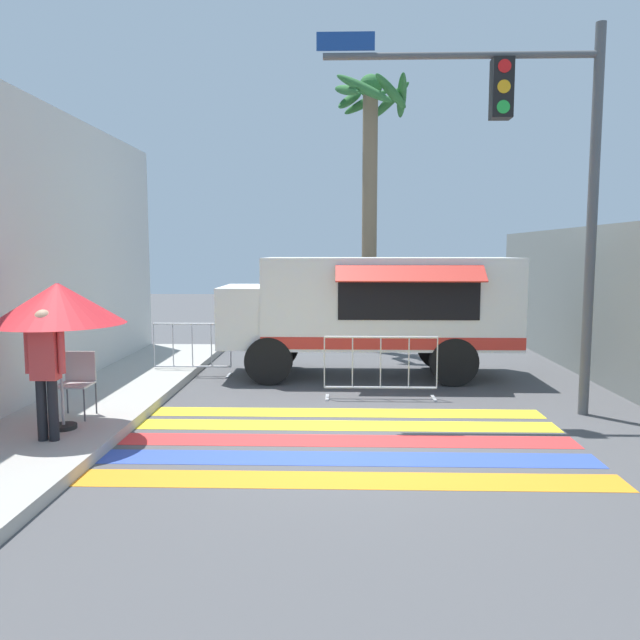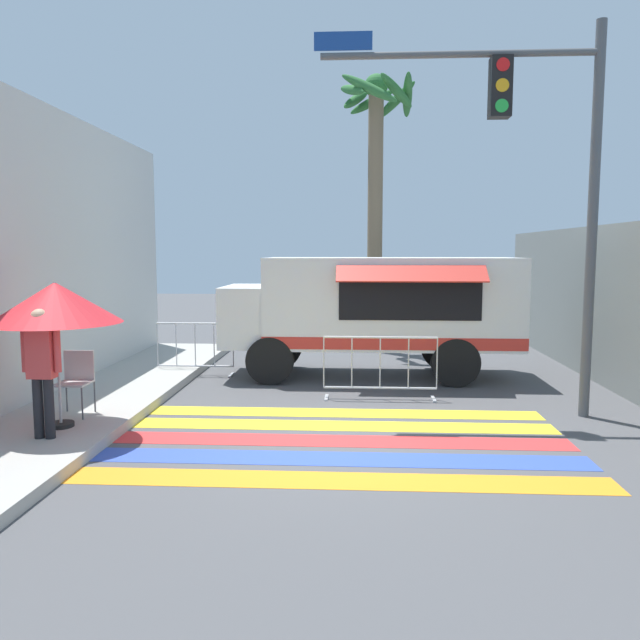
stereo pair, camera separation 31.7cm
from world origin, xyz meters
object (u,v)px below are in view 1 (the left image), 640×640
(food_truck, at_px, (366,306))
(vendor_person, at_px, (45,366))
(folding_chair, at_px, (77,377))
(palm_tree, at_px, (371,168))
(barricade_side, at_px, (192,350))
(traffic_signal_pole, at_px, (539,155))
(barricade_front, at_px, (381,368))
(patio_umbrella, at_px, (58,304))

(food_truck, relative_size, vendor_person, 3.51)
(folding_chair, distance_m, palm_tree, 9.70)
(barricade_side, xyz_separation_m, palm_tree, (3.92, 3.59, 4.24))
(traffic_signal_pole, height_order, vendor_person, traffic_signal_pole)
(barricade_side, bearing_deg, barricade_front, -26.79)
(palm_tree, bearing_deg, barricade_front, -90.79)
(patio_umbrella, height_order, folding_chair, patio_umbrella)
(barricade_front, height_order, barricade_side, same)
(food_truck, distance_m, patio_umbrella, 6.43)
(food_truck, bearing_deg, barricade_front, -85.15)
(vendor_person, bearing_deg, palm_tree, 46.72)
(patio_umbrella, relative_size, barricade_side, 1.24)
(vendor_person, distance_m, palm_tree, 10.49)
(food_truck, xyz_separation_m, traffic_signal_pole, (2.54, -3.04, 2.64))
(food_truck, height_order, palm_tree, palm_tree)
(vendor_person, bearing_deg, food_truck, 34.62)
(folding_chair, height_order, barricade_front, barricade_front)
(barricade_front, bearing_deg, folding_chair, -158.20)
(barricade_front, bearing_deg, barricade_side, 153.21)
(traffic_signal_pole, relative_size, palm_tree, 0.85)
(traffic_signal_pole, relative_size, barricade_side, 3.68)
(food_truck, bearing_deg, vendor_person, -130.30)
(traffic_signal_pole, bearing_deg, folding_chair, -172.81)
(traffic_signal_pole, bearing_deg, palm_tree, 109.35)
(barricade_front, distance_m, barricade_side, 4.31)
(vendor_person, xyz_separation_m, barricade_front, (4.57, 3.13, -0.58))
(folding_chair, distance_m, barricade_front, 5.06)
(food_truck, distance_m, palm_tree, 4.80)
(food_truck, distance_m, folding_chair, 6.04)
(folding_chair, relative_size, barricade_side, 0.58)
(patio_umbrella, height_order, barricade_front, patio_umbrella)
(traffic_signal_pole, relative_size, folding_chair, 6.32)
(folding_chair, xyz_separation_m, vendor_person, (0.12, -1.25, 0.41))
(vendor_person, relative_size, barricade_side, 1.05)
(traffic_signal_pole, bearing_deg, vendor_person, -162.81)
(food_truck, bearing_deg, palm_tree, 85.89)
(patio_umbrella, bearing_deg, food_truck, 46.27)
(barricade_side, bearing_deg, patio_umbrella, -99.58)
(food_truck, bearing_deg, traffic_signal_pole, -50.08)
(traffic_signal_pole, bearing_deg, barricade_front, 157.38)
(patio_umbrella, bearing_deg, barricade_side, 80.42)
(barricade_front, bearing_deg, palm_tree, 89.21)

